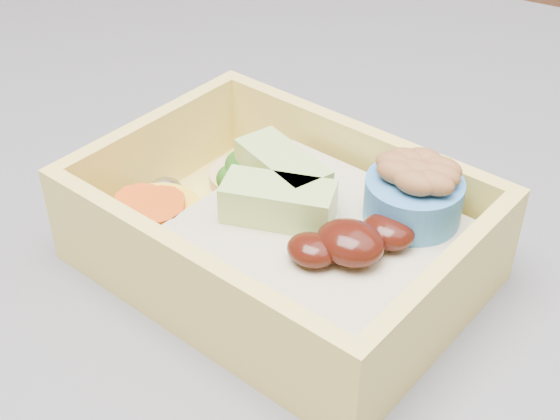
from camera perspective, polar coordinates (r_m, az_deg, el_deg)
The scene contains 1 object.
bento_box at distance 0.41m, azimuth 0.94°, elevation -1.65°, with size 0.22×0.18×0.07m.
Camera 1 is at (0.22, -0.40, 1.20)m, focal length 50.00 mm.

